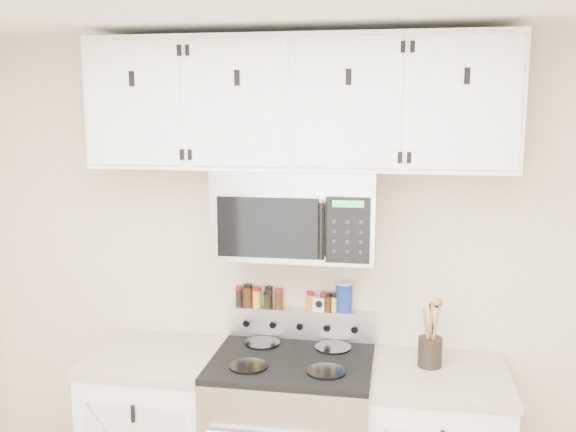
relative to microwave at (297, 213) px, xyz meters
name	(u,v)px	position (x,y,z in m)	size (l,w,h in m)	color
back_wall	(302,279)	(0.00, 0.19, -0.38)	(3.50, 0.01, 2.50)	#C3AF92
microwave	(297,213)	(0.00, 0.00, 0.00)	(0.76, 0.44, 0.42)	#9E9EA3
upper_cabinets	(298,103)	(0.00, 0.03, 0.52)	(2.00, 0.35, 0.62)	white
utensil_crock	(430,349)	(0.65, -0.05, -0.63)	(0.11, 0.11, 0.33)	black
kitchen_timer	(320,303)	(0.09, 0.16, -0.49)	(0.06, 0.05, 0.07)	silver
salt_canister	(344,297)	(0.22, 0.16, -0.45)	(0.09, 0.09, 0.16)	navy
spice_jar_0	(239,296)	(-0.33, 0.16, -0.48)	(0.04, 0.04, 0.11)	black
spice_jar_1	(248,295)	(-0.28, 0.16, -0.47)	(0.05, 0.05, 0.12)	#391E0D
spice_jar_2	(257,297)	(-0.24, 0.16, -0.48)	(0.05, 0.05, 0.10)	yellow
spice_jar_3	(268,299)	(-0.18, 0.16, -0.49)	(0.04, 0.04, 0.09)	black
spice_jar_4	(269,297)	(-0.17, 0.16, -0.47)	(0.04, 0.04, 0.11)	black
spice_jar_5	(279,298)	(-0.12, 0.16, -0.48)	(0.04, 0.04, 0.10)	#452610
spice_jar_6	(310,301)	(0.05, 0.16, -0.48)	(0.04, 0.04, 0.10)	#C38216
spice_jar_7	(324,301)	(0.12, 0.16, -0.48)	(0.04, 0.04, 0.10)	black
spice_jar_8	(327,302)	(0.13, 0.16, -0.48)	(0.04, 0.04, 0.09)	#3A210D
spice_jar_9	(335,302)	(0.17, 0.16, -0.48)	(0.04, 0.04, 0.09)	yellow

